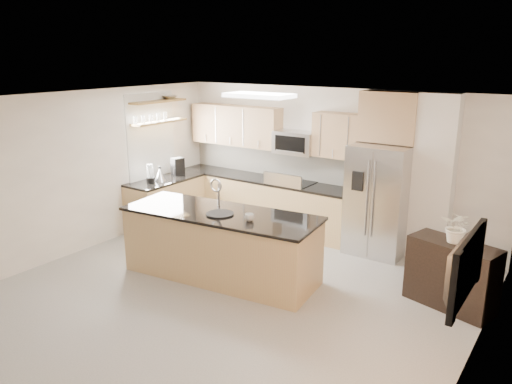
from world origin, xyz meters
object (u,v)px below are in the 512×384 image
Objects in this scene: cup at (249,217)px; blender at (150,175)px; coffee_maker at (178,167)px; bowl at (170,97)px; microwave at (295,143)px; kettle at (160,175)px; island at (221,244)px; refrigerator at (379,200)px; credenza at (452,275)px; platter at (220,214)px; television at (454,265)px; range at (291,207)px; flower_vase at (459,219)px.

blender is at bearing 162.50° from cup.
coffee_maker is 1.31m from bowl.
microwave is 2.79× the size of kettle.
cup is at bearing -15.10° from island.
coffee_maker is (-2.80, 1.60, 0.04)m from cup.
refrigerator is 1.95m from credenza.
bowl reaches higher than credenza.
television is at bearing -13.86° from platter.
microwave is 2.59m from cup.
refrigerator is 4.57× the size of platter.
range is at bearing 16.25° from bowl.
television reaches higher than island.
platter is at bearing -144.71° from credenza.
island reaches higher than range.
refrigerator is at bearing 31.04° from television.
flower_vase is 1.92m from television.
range is 2.58m from blender.
coffee_maker is at bearing 150.18° from cup.
blender is 1.24× the size of kettle.
credenza is at bearing 1.79° from blender.
flower_vase reaches higher than coffee_maker.
refrigerator is 2.69m from platter.
blender is at bearing 153.91° from island.
island reaches higher than credenza.
microwave is 2.32× the size of coffee_maker.
island is 23.19× the size of cup.
coffee_maker is 5.26m from flower_vase.
credenza is 8.58× the size of cup.
microwave is 4.79m from television.
range is 3.44m from flower_vase.
bowl is (-3.91, -0.61, 1.49)m from refrigerator.
kettle is 0.44× the size of flower_vase.
blender is at bearing -77.09° from bowl.
television is at bearing -42.75° from microwave.
island is 0.78m from cup.
range is 3.48× the size of coffee_maker.
range is 8.96× the size of cup.
kettle is (-2.23, 1.07, 0.05)m from platter.
kettle is at bearing -82.61° from coffee_maker.
blender is at bearing -162.70° from credenza.
bowl is 0.32× the size of television.
flower_vase is (2.42, 1.05, 0.15)m from cup.
platter is at bearing -21.22° from blender.
cup is at bearing -29.82° from coffee_maker.
range is 1.16m from microwave.
microwave reaches higher than cup.
credenza is 0.75m from flower_vase.
blender is 0.31× the size of television.
microwave is at bearing 156.29° from flower_vase.
blender is at bearing 73.06° from television.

